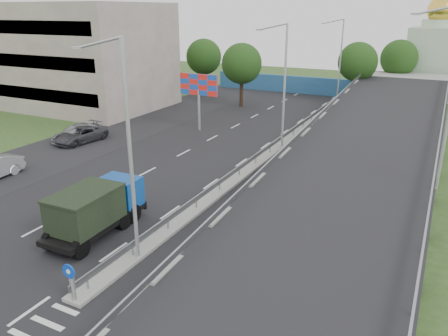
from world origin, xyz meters
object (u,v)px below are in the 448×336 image
Objects in this scene: sign_bollard at (71,282)px; church at (434,55)px; billboard at (199,88)px; parked_car_c at (81,135)px; lamp_post_mid at (283,80)px; dump_truck at (96,208)px; parked_car_d at (76,133)px; lamp_post_near at (126,143)px; lamp_post_far at (339,58)px.

church is at bearing 80.19° from sign_bollard.
billboard is 1.11× the size of parked_car_c.
sign_bollard is 0.17× the size of lamp_post_mid.
parked_car_d is at bearing 136.06° from dump_truck.
lamp_post_near is 1.65× the size of dump_truck.
lamp_post_far is 20.24m from billboard.
parked_car_c is at bearing -121.98° from lamp_post_far.
dump_truck is (-3.37, 1.24, -4.33)m from lamp_post_near.
sign_bollard is at bearing -90.14° from lamp_post_far.
billboard is 21.71m from dump_truck.
dump_truck reaches higher than parked_car_d.
sign_bollard is 44.08m from lamp_post_far.
parked_car_c is (-7.40, -8.44, -3.50)m from billboard.
lamp_post_mid is 0.73× the size of church.
lamp_post_near is at bearing 88.36° from sign_bollard.
church reaches higher than sign_bollard.
lamp_post_near is 23.87m from billboard.
dump_truck is 18.93m from parked_car_d.
parked_car_c is at bearing 135.09° from dump_truck.
lamp_post_mid is 35.41m from church.
dump_truck is at bearing -35.49° from parked_car_c.
sign_bollard is at bearing -99.81° from church.
lamp_post_far reaches higher than parked_car_c.
parked_car_d is at bearing -123.71° from lamp_post_far.
sign_bollard is 24.78m from parked_car_d.
lamp_post_near reaches higher than billboard.
billboard is at bearing 109.21° from sign_bollard.
lamp_post_far is 0.73× the size of church.
lamp_post_near is 20.00m from lamp_post_mid.
church is (10.00, 57.83, 4.28)m from sign_bollard.
lamp_post_mid is 19.55m from dump_truck.
lamp_post_far is at bearing 65.68° from parked_car_c.
sign_bollard is at bearing -58.99° from dump_truck.
lamp_post_far is at bearing 89.86° from sign_bollard.
lamp_post_far is 31.74m from parked_car_d.
parked_car_c is (-13.14, 12.32, -0.79)m from dump_truck.
billboard reaches higher than parked_car_c.
church is (9.89, 54.00, -0.50)m from lamp_post_near.
lamp_post_near is 2.03× the size of parked_car_c.
lamp_post_far reaches higher than sign_bollard.
parked_car_d is at bearing -135.77° from billboard.
parked_car_d is at bearing -160.79° from lamp_post_mid.
lamp_post_near is 54.90m from church.
lamp_post_mid is 2.08× the size of parked_car_d.
church reaches higher than parked_car_d.
lamp_post_far is 2.08× the size of parked_car_d.
sign_bollard is 0.30× the size of billboard.
sign_bollard is 24.30m from lamp_post_mid.
billboard reaches higher than dump_truck.
church reaches higher than billboard.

